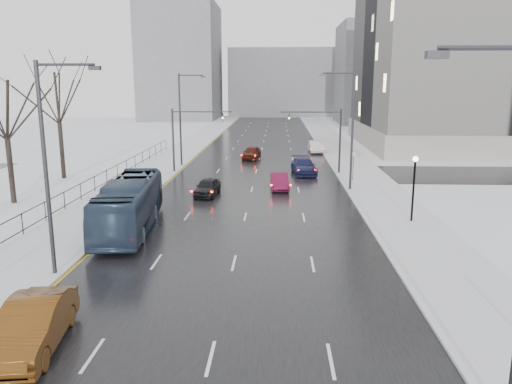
# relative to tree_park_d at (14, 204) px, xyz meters

# --- Properties ---
(road) EXTENTS (16.00, 150.00, 0.04)m
(road) POSITION_rel_tree_park_d_xyz_m (17.80, 26.00, 0.02)
(road) COLOR black
(road) RESTS_ON ground
(cross_road) EXTENTS (130.00, 10.00, 0.04)m
(cross_road) POSITION_rel_tree_park_d_xyz_m (17.80, 14.00, 0.02)
(cross_road) COLOR black
(cross_road) RESTS_ON ground
(sidewalk_left) EXTENTS (5.00, 150.00, 0.16)m
(sidewalk_left) POSITION_rel_tree_park_d_xyz_m (7.30, 26.00, 0.08)
(sidewalk_left) COLOR silver
(sidewalk_left) RESTS_ON ground
(sidewalk_right) EXTENTS (5.00, 150.00, 0.16)m
(sidewalk_right) POSITION_rel_tree_park_d_xyz_m (28.30, 26.00, 0.08)
(sidewalk_right) COLOR silver
(sidewalk_right) RESTS_ON ground
(park_strip) EXTENTS (14.00, 150.00, 0.12)m
(park_strip) POSITION_rel_tree_park_d_xyz_m (-2.20, 26.00, 0.06)
(park_strip) COLOR white
(park_strip) RESTS_ON ground
(tree_park_d) EXTENTS (8.75, 8.75, 12.50)m
(tree_park_d) POSITION_rel_tree_park_d_xyz_m (0.00, 0.00, 0.00)
(tree_park_d) COLOR black
(tree_park_d) RESTS_ON ground
(tree_park_e) EXTENTS (9.45, 9.45, 13.50)m
(tree_park_e) POSITION_rel_tree_park_d_xyz_m (-0.40, 10.00, 0.00)
(tree_park_e) COLOR black
(tree_park_e) RESTS_ON ground
(iron_fence) EXTENTS (0.06, 70.00, 1.30)m
(iron_fence) POSITION_rel_tree_park_d_xyz_m (4.80, -4.00, 0.91)
(iron_fence) COLOR black
(iron_fence) RESTS_ON sidewalk_left
(streetlight_r_mid) EXTENTS (2.95, 0.25, 10.00)m
(streetlight_r_mid) POSITION_rel_tree_park_d_xyz_m (25.97, 6.00, 5.62)
(streetlight_r_mid) COLOR #2D2D33
(streetlight_r_mid) RESTS_ON ground
(streetlight_l_near) EXTENTS (2.95, 0.25, 10.00)m
(streetlight_l_near) POSITION_rel_tree_park_d_xyz_m (9.63, -14.00, 5.62)
(streetlight_l_near) COLOR #2D2D33
(streetlight_l_near) RESTS_ON ground
(streetlight_l_far) EXTENTS (2.95, 0.25, 10.00)m
(streetlight_l_far) POSITION_rel_tree_park_d_xyz_m (9.63, 18.00, 5.62)
(streetlight_l_far) COLOR #2D2D33
(streetlight_l_far) RESTS_ON ground
(lamppost_r_mid) EXTENTS (0.36, 0.36, 4.28)m
(lamppost_r_mid) POSITION_rel_tree_park_d_xyz_m (28.80, -4.00, 2.94)
(lamppost_r_mid) COLOR black
(lamppost_r_mid) RESTS_ON sidewalk_right
(mast_signal_right) EXTENTS (6.10, 0.33, 6.50)m
(mast_signal_right) POSITION_rel_tree_park_d_xyz_m (25.13, 14.00, 4.11)
(mast_signal_right) COLOR #2D2D33
(mast_signal_right) RESTS_ON ground
(mast_signal_left) EXTENTS (6.10, 0.33, 6.50)m
(mast_signal_left) POSITION_rel_tree_park_d_xyz_m (10.47, 14.00, 4.11)
(mast_signal_left) COLOR #2D2D33
(mast_signal_left) RESTS_ON ground
(no_uturn_sign) EXTENTS (0.60, 0.06, 2.70)m
(no_uturn_sign) POSITION_rel_tree_park_d_xyz_m (27.00, 10.00, 2.30)
(no_uturn_sign) COLOR #2D2D33
(no_uturn_sign) RESTS_ON sidewalk_right
(civic_building) EXTENTS (41.00, 31.00, 24.80)m
(civic_building) POSITION_rel_tree_park_d_xyz_m (52.80, 38.00, 11.21)
(civic_building) COLOR gray
(civic_building) RESTS_ON ground
(bldg_far_right) EXTENTS (24.00, 20.00, 22.00)m
(bldg_far_right) POSITION_rel_tree_park_d_xyz_m (45.80, 81.00, 11.00)
(bldg_far_right) COLOR slate
(bldg_far_right) RESTS_ON ground
(bldg_far_left) EXTENTS (18.00, 22.00, 28.00)m
(bldg_far_left) POSITION_rel_tree_park_d_xyz_m (-4.20, 91.00, 14.00)
(bldg_far_left) COLOR slate
(bldg_far_left) RESTS_ON ground
(bldg_far_center) EXTENTS (30.00, 18.00, 18.00)m
(bldg_far_center) POSITION_rel_tree_park_d_xyz_m (21.80, 106.00, 9.00)
(bldg_far_center) COLOR slate
(bldg_far_center) RESTS_ON ground
(sedan_left_near) EXTENTS (2.48, 5.40, 1.71)m
(sedan_left_near) POSITION_rel_tree_park_d_xyz_m (11.63, -20.64, 0.90)
(sedan_left_near) COLOR #58310F
(sedan_left_near) RESTS_ON road
(bus) EXTENTS (3.82, 11.53, 3.15)m
(bus) POSITION_rel_tree_park_d_xyz_m (10.80, -6.24, 1.62)
(bus) COLOR #2A3B51
(bus) RESTS_ON road
(sedan_center_near) EXTENTS (2.02, 4.26, 1.41)m
(sedan_center_near) POSITION_rel_tree_park_d_xyz_m (14.30, 3.45, 0.74)
(sedan_center_near) COLOR black
(sedan_center_near) RESTS_ON road
(sedan_right_near) EXTENTS (1.70, 4.29, 1.39)m
(sedan_right_near) POSITION_rel_tree_park_d_xyz_m (20.17, 6.19, 0.73)
(sedan_right_near) COLOR #5C0F2E
(sedan_right_near) RESTS_ON road
(sedan_right_far) EXTENTS (2.68, 5.57, 1.56)m
(sedan_right_far) POSITION_rel_tree_park_d_xyz_m (22.62, 13.63, 0.82)
(sedan_right_far) COLOR #14173E
(sedan_right_far) RESTS_ON road
(sedan_center_far) EXTENTS (2.38, 4.74, 1.55)m
(sedan_center_far) POSITION_rel_tree_park_d_xyz_m (16.86, 23.43, 0.82)
(sedan_center_far) COLOR #42160B
(sedan_center_far) RESTS_ON road
(sedan_right_distant) EXTENTS (1.82, 4.68, 1.52)m
(sedan_right_distant) POSITION_rel_tree_park_d_xyz_m (24.95, 29.59, 0.80)
(sedan_right_distant) COLOR silver
(sedan_right_distant) RESTS_ON road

